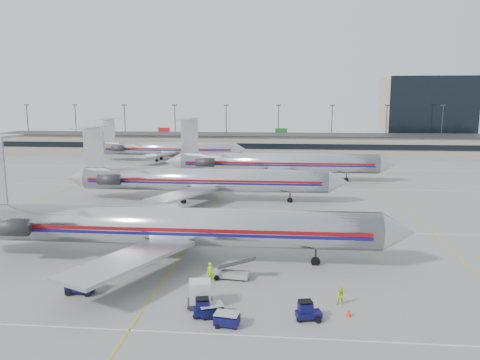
# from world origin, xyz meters

# --- Properties ---
(ground) EXTENTS (260.00, 260.00, 0.00)m
(ground) POSITION_xyz_m (0.00, 0.00, 0.00)
(ground) COLOR gray
(ground) RESTS_ON ground
(apron_markings) EXTENTS (160.00, 0.15, 0.02)m
(apron_markings) POSITION_xyz_m (0.00, 10.00, 0.01)
(apron_markings) COLOR silver
(apron_markings) RESTS_ON ground
(terminal) EXTENTS (162.00, 17.00, 6.25)m
(terminal) POSITION_xyz_m (0.00, 97.97, 3.16)
(terminal) COLOR gray
(terminal) RESTS_ON ground
(light_mast_row) EXTENTS (163.60, 0.40, 15.28)m
(light_mast_row) POSITION_xyz_m (0.00, 112.00, 8.58)
(light_mast_row) COLOR #38383D
(light_mast_row) RESTS_ON ground
(distant_building) EXTENTS (30.00, 20.00, 25.00)m
(distant_building) POSITION_xyz_m (62.00, 128.00, 12.50)
(distant_building) COLOR tan
(distant_building) RESTS_ON ground
(jet_foreground) EXTENTS (49.87, 29.37, 13.05)m
(jet_foreground) POSITION_xyz_m (-1.46, -2.77, 3.79)
(jet_foreground) COLOR silver
(jet_foreground) RESTS_ON ground
(jet_second_row) EXTENTS (47.83, 28.16, 12.52)m
(jet_second_row) POSITION_xyz_m (-3.12, 27.01, 3.63)
(jet_second_row) COLOR silver
(jet_second_row) RESTS_ON ground
(jet_third_row) EXTENTS (48.34, 29.73, 13.22)m
(jet_third_row) POSITION_xyz_m (8.98, 48.21, 3.84)
(jet_third_row) COLOR silver
(jet_third_row) RESTS_ON ground
(jet_back_row) EXTENTS (43.48, 26.75, 11.89)m
(jet_back_row) POSITION_xyz_m (-21.77, 77.99, 3.45)
(jet_back_row) COLOR silver
(jet_back_row) RESTS_ON ground
(tug_left) EXTENTS (2.40, 1.29, 1.91)m
(tug_left) POSITION_xyz_m (-6.57, -12.01, 0.87)
(tug_left) COLOR #0A0A3B
(tug_left) RESTS_ON ground
(tug_center) EXTENTS (2.09, 1.38, 1.57)m
(tug_center) POSITION_xyz_m (5.13, -15.38, 0.71)
(tug_center) COLOR #0A0A3B
(tug_center) RESTS_ON ground
(tug_right) EXTENTS (2.11, 1.40, 1.57)m
(tug_right) POSITION_xyz_m (13.08, -15.13, 0.72)
(tug_right) COLOR #0A0A3B
(tug_right) RESTS_ON ground
(cart_inner) EXTENTS (1.98, 1.50, 1.03)m
(cart_inner) POSITION_xyz_m (7.06, -16.66, 0.55)
(cart_inner) COLOR #0A0A3B
(cart_inner) RESTS_ON ground
(cart_outer) EXTENTS (2.15, 1.81, 1.03)m
(cart_outer) POSITION_xyz_m (5.67, -15.28, 0.55)
(cart_outer) COLOR #0A0A3B
(cart_outer) RESTS_ON ground
(uld_container) EXTENTS (2.37, 2.11, 2.18)m
(uld_container) POSITION_xyz_m (4.47, -13.52, 1.10)
(uld_container) COLOR #2D2D30
(uld_container) RESTS_ON ground
(belt_loader) EXTENTS (4.21, 1.70, 2.18)m
(belt_loader) POSITION_xyz_m (6.33, -7.26, 0.58)
(belt_loader) COLOR gray
(belt_loader) RESTS_ON ground
(ramp_worker_near) EXTENTS (0.80, 0.64, 1.93)m
(ramp_worker_near) POSITION_xyz_m (4.52, -8.41, 0.96)
(ramp_worker_near) COLOR #A9E916
(ramp_worker_near) RESTS_ON ground
(ramp_worker_far) EXTENTS (0.74, 0.58, 1.51)m
(ramp_worker_far) POSITION_xyz_m (16.02, -12.11, 0.75)
(ramp_worker_far) COLOR #C5D914
(ramp_worker_far) RESTS_ON ground
(cone_right) EXTENTS (0.59, 0.59, 0.61)m
(cone_right) POSITION_xyz_m (16.36, -14.20, 0.30)
(cone_right) COLOR #F23408
(cone_right) RESTS_ON ground
(cone_left) EXTENTS (0.51, 0.51, 0.65)m
(cone_left) POSITION_xyz_m (-9.16, -9.56, 0.32)
(cone_left) COLOR #F23408
(cone_left) RESTS_ON ground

